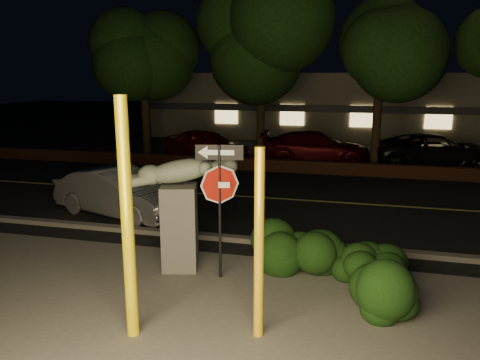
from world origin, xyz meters
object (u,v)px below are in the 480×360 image
(parked_car_red, at_px, (207,144))
(parked_car_darkred, at_px, (316,147))
(silver_sedan, at_px, (119,192))
(yellow_pole_right, at_px, (259,246))
(yellow_pole_left, at_px, (127,222))
(sculpture, at_px, (181,200))
(parked_car_dark, at_px, (437,151))
(signpost, at_px, (220,185))

(parked_car_red, height_order, parked_car_darkred, parked_car_red)
(silver_sedan, relative_size, parked_car_red, 0.96)
(yellow_pole_right, bearing_deg, yellow_pole_left, -166.84)
(yellow_pole_left, distance_m, yellow_pole_right, 1.96)
(sculpture, xyz_separation_m, parked_car_darkred, (1.60, 12.61, -0.75))
(yellow_pole_left, xyz_separation_m, yellow_pole_right, (1.88, 0.44, -0.36))
(silver_sedan, height_order, parked_car_dark, parked_car_dark)
(silver_sedan, bearing_deg, yellow_pole_right, -117.97)
(sculpture, bearing_deg, yellow_pole_right, -61.10)
(signpost, xyz_separation_m, sculpture, (-0.89, 0.25, -0.43))
(yellow_pole_left, distance_m, parked_car_dark, 16.59)
(parked_car_red, relative_size, parked_car_dark, 0.81)
(yellow_pole_left, bearing_deg, silver_sedan, 119.71)
(yellow_pole_right, height_order, parked_car_dark, yellow_pole_right)
(yellow_pole_left, distance_m, parked_car_darkred, 15.30)
(parked_car_dark, bearing_deg, sculpture, 146.77)
(yellow_pole_left, relative_size, parked_car_darkred, 0.74)
(signpost, bearing_deg, parked_car_dark, 55.07)
(signpost, relative_size, parked_car_darkred, 0.54)
(parked_car_red, bearing_deg, signpost, -138.55)
(yellow_pole_right, relative_size, parked_car_dark, 0.56)
(yellow_pole_right, xyz_separation_m, sculpture, (-2.05, 2.14, -0.01))
(yellow_pole_left, relative_size, silver_sedan, 0.90)
(yellow_pole_right, xyz_separation_m, parked_car_dark, (4.66, 14.76, -0.75))
(silver_sedan, height_order, parked_car_red, parked_car_red)
(signpost, height_order, silver_sedan, signpost)
(yellow_pole_left, relative_size, signpost, 1.38)
(yellow_pole_right, relative_size, parked_car_darkred, 0.60)
(yellow_pole_right, distance_m, parked_car_red, 15.33)
(parked_car_red, xyz_separation_m, parked_car_darkred, (5.03, 0.45, -0.00))
(parked_car_dark, bearing_deg, parked_car_red, 87.38)
(sculpture, height_order, parked_car_darkred, sculpture)
(sculpture, bearing_deg, yellow_pole_left, -101.10)
(yellow_pole_right, height_order, silver_sedan, yellow_pole_right)
(yellow_pole_right, relative_size, signpost, 1.11)
(parked_car_darkred, bearing_deg, silver_sedan, 146.53)
(silver_sedan, xyz_separation_m, parked_car_darkred, (4.68, 9.51, 0.05))
(yellow_pole_right, xyz_separation_m, silver_sedan, (-5.12, 5.24, -0.81))
(silver_sedan, distance_m, parked_car_dark, 13.65)
(signpost, bearing_deg, yellow_pole_right, -69.03)
(signpost, xyz_separation_m, parked_car_darkred, (0.71, 12.87, -1.17))
(yellow_pole_left, bearing_deg, parked_car_red, 103.71)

